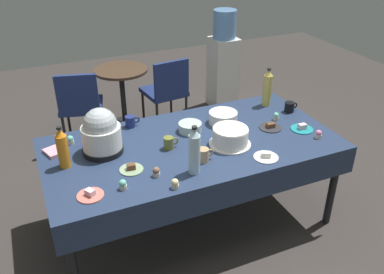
{
  "coord_description": "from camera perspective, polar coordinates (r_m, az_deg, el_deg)",
  "views": [
    {
      "loc": [
        -1.08,
        -2.47,
        2.31
      ],
      "look_at": [
        0.0,
        0.0,
        0.8
      ],
      "focal_mm": 38.59,
      "sensor_mm": 36.0,
      "label": 1
    }
  ],
  "objects": [
    {
      "name": "ground",
      "position": [
        3.55,
        -0.0,
        -11.34
      ],
      "size": [
        9.0,
        9.0,
        0.0
      ],
      "primitive_type": "plane",
      "color": "#383330"
    },
    {
      "name": "potluck_table",
      "position": [
        3.14,
        -0.0,
        -1.78
      ],
      "size": [
        2.2,
        1.1,
        0.75
      ],
      "color": "navy",
      "rests_on": "ground"
    },
    {
      "name": "frosted_layer_cake",
      "position": [
        3.07,
        5.3,
        0.03
      ],
      "size": [
        0.32,
        0.32,
        0.14
      ],
      "color": "silver",
      "rests_on": "potluck_table"
    },
    {
      "name": "slow_cooker",
      "position": [
        2.99,
        -12.45,
        0.56
      ],
      "size": [
        0.29,
        0.29,
        0.34
      ],
      "color": "black",
      "rests_on": "potluck_table"
    },
    {
      "name": "glass_salad_bowl",
      "position": [
        3.25,
        -0.26,
        1.36
      ],
      "size": [
        0.19,
        0.19,
        0.07
      ],
      "primitive_type": "cylinder",
      "color": "#B2C6BC",
      "rests_on": "potluck_table"
    },
    {
      "name": "ceramic_snack_bowl",
      "position": [
        3.38,
        4.31,
        2.68
      ],
      "size": [
        0.23,
        0.23,
        0.1
      ],
      "primitive_type": "cylinder",
      "color": "silver",
      "rests_on": "potluck_table"
    },
    {
      "name": "dessert_plate_white",
      "position": [
        2.97,
        10.19,
        -2.67
      ],
      "size": [
        0.18,
        0.18,
        0.05
      ],
      "color": "white",
      "rests_on": "potluck_table"
    },
    {
      "name": "dessert_plate_teal",
      "position": [
        3.41,
        14.95,
        1.18
      ],
      "size": [
        0.18,
        0.18,
        0.05
      ],
      "color": "teal",
      "rests_on": "potluck_table"
    },
    {
      "name": "dessert_plate_sage",
      "position": [
        2.82,
        -8.39,
        -4.35
      ],
      "size": [
        0.16,
        0.16,
        0.04
      ],
      "color": "#8CA87F",
      "rests_on": "potluck_table"
    },
    {
      "name": "dessert_plate_coral",
      "position": [
        2.64,
        -13.88,
        -7.73
      ],
      "size": [
        0.17,
        0.17,
        0.05
      ],
      "color": "#E07266",
      "rests_on": "potluck_table"
    },
    {
      "name": "dessert_plate_charcoal",
      "position": [
        3.38,
        10.79,
        1.39
      ],
      "size": [
        0.18,
        0.18,
        0.04
      ],
      "color": "#2D2D33",
      "rests_on": "potluck_table"
    },
    {
      "name": "cupcake_vanilla",
      "position": [
        2.73,
        -4.96,
        -4.84
      ],
      "size": [
        0.05,
        0.05,
        0.07
      ],
      "color": "beige",
      "rests_on": "potluck_table"
    },
    {
      "name": "cupcake_berry",
      "position": [
        3.31,
        17.07,
        0.35
      ],
      "size": [
        0.05,
        0.05,
        0.07
      ],
      "color": "beige",
      "rests_on": "potluck_table"
    },
    {
      "name": "cupcake_rose",
      "position": [
        3.5,
        11.53,
        2.79
      ],
      "size": [
        0.05,
        0.05,
        0.07
      ],
      "color": "beige",
      "rests_on": "potluck_table"
    },
    {
      "name": "cupcake_mint",
      "position": [
        2.62,
        -2.37,
        -6.48
      ],
      "size": [
        0.05,
        0.05,
        0.07
      ],
      "color": "beige",
      "rests_on": "potluck_table"
    },
    {
      "name": "cupcake_lemon",
      "position": [
        2.64,
        -9.54,
        -6.52
      ],
      "size": [
        0.05,
        0.05,
        0.07
      ],
      "color": "beige",
      "rests_on": "potluck_table"
    },
    {
      "name": "cupcake_cocoa",
      "position": [
        3.22,
        -16.46,
        -0.41
      ],
      "size": [
        0.05,
        0.05,
        0.07
      ],
      "color": "beige",
      "rests_on": "potluck_table"
    },
    {
      "name": "soda_bottle_water",
      "position": [
        2.69,
        0.33,
        -2.01
      ],
      "size": [
        0.08,
        0.08,
        0.35
      ],
      "color": "silver",
      "rests_on": "potluck_table"
    },
    {
      "name": "soda_bottle_orange_juice",
      "position": [
        2.9,
        -17.47,
        -1.51
      ],
      "size": [
        0.08,
        0.08,
        0.31
      ],
      "color": "orange",
      "rests_on": "potluck_table"
    },
    {
      "name": "soda_bottle_ginger_ale",
      "position": [
        3.71,
        10.38,
        6.67
      ],
      "size": [
        0.08,
        0.08,
        0.35
      ],
      "color": "gold",
      "rests_on": "potluck_table"
    },
    {
      "name": "coffee_mug_olive",
      "position": [
        3.02,
        -3.19,
        -0.81
      ],
      "size": [
        0.11,
        0.07,
        0.09
      ],
      "color": "olive",
      "rests_on": "potluck_table"
    },
    {
      "name": "coffee_mug_tan",
      "position": [
        2.87,
        1.6,
        -2.48
      ],
      "size": [
        0.12,
        0.08,
        0.1
      ],
      "color": "tan",
      "rests_on": "potluck_table"
    },
    {
      "name": "coffee_mug_black",
      "position": [
        3.67,
        13.34,
        4.06
      ],
      "size": [
        0.12,
        0.08,
        0.09
      ],
      "color": "black",
      "rests_on": "potluck_table"
    },
    {
      "name": "coffee_mug_navy",
      "position": [
        3.36,
        -8.49,
        2.14
      ],
      "size": [
        0.12,
        0.08,
        0.09
      ],
      "color": "navy",
      "rests_on": "potluck_table"
    },
    {
      "name": "paper_napkin_stack",
      "position": [
        3.15,
        -18.35,
        -1.85
      ],
      "size": [
        0.18,
        0.18,
        0.02
      ],
      "primitive_type": "cube",
      "rotation": [
        0.0,
        0.0,
        0.34
      ],
      "color": "pink",
      "rests_on": "potluck_table"
    },
    {
      "name": "maroon_chair_left",
      "position": [
        4.54,
        -15.21,
        4.59
      ],
      "size": [
        0.54,
        0.54,
        0.85
      ],
      "color": "navy",
      "rests_on": "ground"
    },
    {
      "name": "maroon_chair_right",
      "position": [
        4.75,
        -3.52,
        6.7
      ],
      "size": [
        0.49,
        0.49,
        0.85
      ],
      "color": "navy",
      "rests_on": "ground"
    },
    {
      "name": "round_cafe_table",
      "position": [
        4.82,
        -9.62,
        6.79
      ],
      "size": [
        0.6,
        0.6,
        0.72
      ],
      "color": "#473323",
      "rests_on": "ground"
    },
    {
      "name": "water_cooler",
      "position": [
        5.29,
        4.34,
        10.24
      ],
      "size": [
        0.32,
        0.32,
        1.24
      ],
      "color": "silver",
      "rests_on": "ground"
    }
  ]
}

